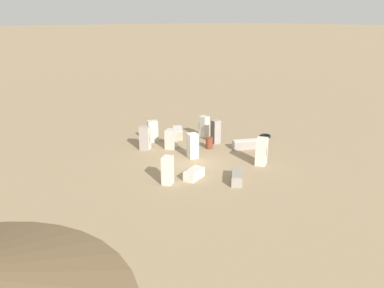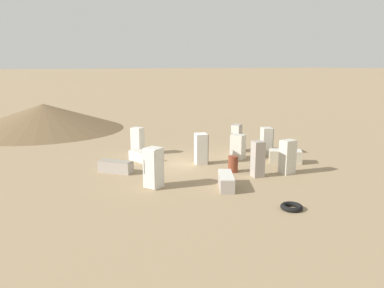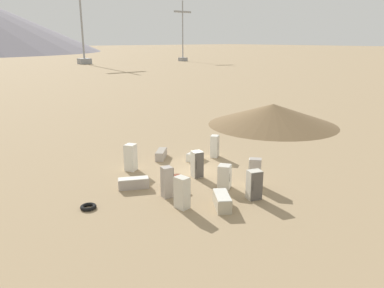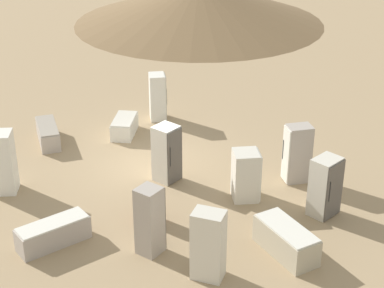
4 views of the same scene
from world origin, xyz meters
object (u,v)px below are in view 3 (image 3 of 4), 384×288
object	(u,v)px
discarded_fridge_2	(225,177)
discarded_fridge_5	(215,146)
discarded_fridge_9	(222,201)
discarded_fridge_11	(254,185)
discarded_fridge_7	(134,183)
discarded_fridge_1	(167,182)
power_pylon_0	(183,43)
discarded_fridge_4	(161,154)
power_pylon_1	(82,34)
discarded_fridge_6	(195,156)
discarded_fridge_8	(255,172)
rusty_barrel	(177,182)
scrap_tire	(88,207)
discarded_fridge_0	(131,157)
discarded_fridge_3	(197,164)
discarded_fridge_10	(182,193)

from	to	relation	value
discarded_fridge_2	discarded_fridge_5	world-z (taller)	discarded_fridge_5
discarded_fridge_9	discarded_fridge_11	size ratio (longest dim) A/B	1.14
discarded_fridge_7	discarded_fridge_9	world-z (taller)	discarded_fridge_9
discarded_fridge_1	power_pylon_0	bearing A→B (deg)	150.95
discarded_fridge_4	discarded_fridge_7	size ratio (longest dim) A/B	0.89
power_pylon_1	discarded_fridge_6	world-z (taller)	power_pylon_1
discarded_fridge_1	discarded_fridge_8	world-z (taller)	discarded_fridge_1
discarded_fridge_4	rusty_barrel	distance (m)	6.32
discarded_fridge_11	scrap_tire	distance (m)	9.45
power_pylon_0	discarded_fridge_9	xyz separation A→B (m)	(86.66, 114.74, -7.13)
power_pylon_1	discarded_fridge_9	distance (m)	131.25
power_pylon_0	scrap_tire	bearing A→B (deg)	50.00
discarded_fridge_4	discarded_fridge_8	bearing A→B (deg)	-36.36
discarded_fridge_0	discarded_fridge_7	world-z (taller)	discarded_fridge_0
discarded_fridge_7	discarded_fridge_6	bearing A→B (deg)	132.93
power_pylon_0	discarded_fridge_5	distance (m)	134.71
discarded_fridge_9	discarded_fridge_8	bearing A→B (deg)	-131.74
discarded_fridge_9	discarded_fridge_11	xyz separation A→B (m)	(-2.25, 0.33, 0.48)
rusty_barrel	discarded_fridge_5	bearing A→B (deg)	-151.93
power_pylon_1	discarded_fridge_3	xyz separation A→B (m)	(44.01, 117.95, -9.75)
discarded_fridge_5	scrap_tire	size ratio (longest dim) A/B	1.97
power_pylon_0	discarded_fridge_9	world-z (taller)	power_pylon_0
discarded_fridge_0	power_pylon_1	bearing A→B (deg)	37.21
discarded_fridge_0	rusty_barrel	bearing A→B (deg)	-113.97
power_pylon_0	discarded_fridge_11	bearing A→B (deg)	53.74
discarded_fridge_0	discarded_fridge_5	size ratio (longest dim) A/B	1.10
power_pylon_0	discarded_fridge_1	size ratio (longest dim) A/B	12.98
power_pylon_1	discarded_fridge_7	size ratio (longest dim) A/B	17.25
discarded_fridge_3	discarded_fridge_11	bearing A→B (deg)	105.60
discarded_fridge_0	scrap_tire	world-z (taller)	discarded_fridge_0
discarded_fridge_4	discarded_fridge_10	world-z (taller)	discarded_fridge_10
discarded_fridge_4	discarded_fridge_11	distance (m)	9.83
discarded_fridge_0	discarded_fridge_11	world-z (taller)	discarded_fridge_0
discarded_fridge_1	discarded_fridge_3	bearing A→B (deg)	121.56
discarded_fridge_1	discarded_fridge_2	distance (m)	3.75
discarded_fridge_0	discarded_fridge_3	size ratio (longest dim) A/B	1.07
discarded_fridge_3	rusty_barrel	size ratio (longest dim) A/B	2.06
discarded_fridge_6	discarded_fridge_9	world-z (taller)	discarded_fridge_9
discarded_fridge_0	discarded_fridge_6	xyz separation A→B (m)	(-5.00, 1.06, -0.65)
discarded_fridge_1	discarded_fridge_3	size ratio (longest dim) A/B	1.04
discarded_fridge_0	discarded_fridge_4	xyz separation A→B (m)	(-3.26, -0.95, -0.63)
discarded_fridge_8	rusty_barrel	world-z (taller)	discarded_fridge_8
discarded_fridge_3	discarded_fridge_10	xyz separation A→B (m)	(3.75, 3.18, 0.01)
discarded_fridge_0	discarded_fridge_6	world-z (taller)	discarded_fridge_0
power_pylon_1	discarded_fridge_6	bearing A→B (deg)	70.03
discarded_fridge_4	discarded_fridge_5	xyz separation A→B (m)	(-3.47, 2.40, 0.55)
discarded_fridge_1	discarded_fridge_7	distance (m)	2.63
discarded_fridge_8	scrap_tire	bearing A→B (deg)	119.80
discarded_fridge_2	discarded_fridge_5	size ratio (longest dim) A/B	0.86
discarded_fridge_10	power_pylon_1	bearing A→B (deg)	151.62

